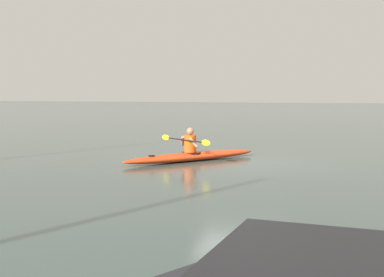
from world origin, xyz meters
The scene contains 3 objects.
ground_plane centered at (0.00, 0.00, 0.00)m, with size 160.00×160.00×0.00m, color #384742.
kayak centered at (1.52, -0.19, 0.13)m, with size 3.34×4.07×0.26m.
kayaker centered at (1.57, -0.12, 0.57)m, with size 1.96×1.53×0.72m.
Camera 1 is at (-2.92, 14.61, 2.05)m, focal length 49.29 mm.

